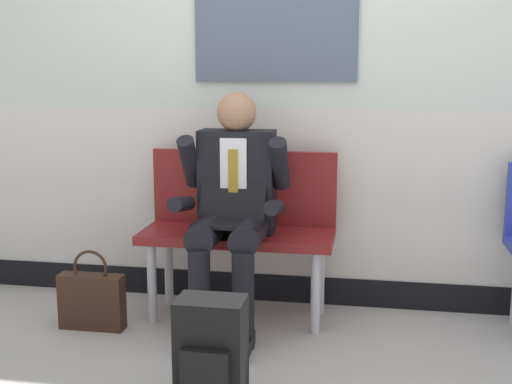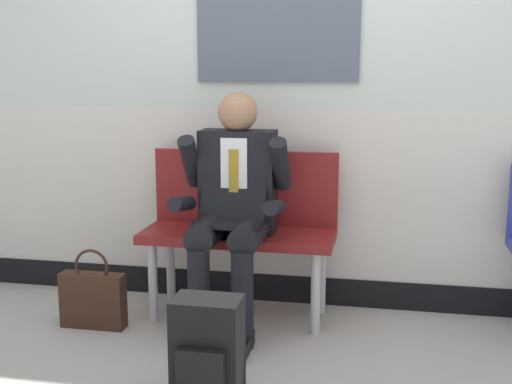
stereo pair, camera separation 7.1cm
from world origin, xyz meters
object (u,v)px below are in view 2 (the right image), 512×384
bench_with_person (241,220)px  person_seated (233,205)px  handbag (93,299)px  backpack (207,351)px

bench_with_person → person_seated: person_seated is taller
bench_with_person → handbag: size_ratio=2.43×
bench_with_person → backpack: bearing=-85.5°
backpack → handbag: backpack is taller
bench_with_person → backpack: (0.08, -1.00, -0.32)m
bench_with_person → handbag: (-0.73, -0.37, -0.38)m
backpack → handbag: 1.03m
person_seated → backpack: 0.92m
bench_with_person → person_seated: size_ratio=0.84×
bench_with_person → backpack: 1.05m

